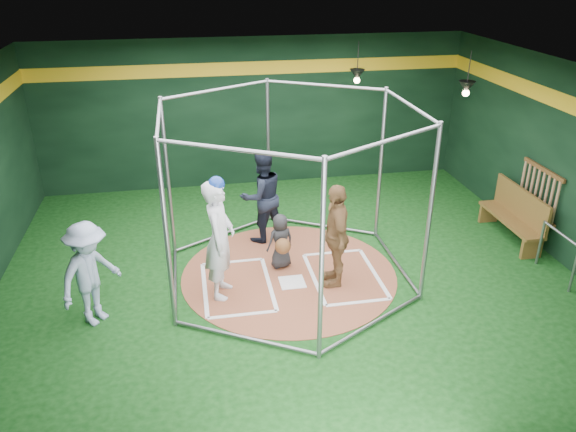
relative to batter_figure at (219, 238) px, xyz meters
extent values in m
cube|color=#0B330D|center=(1.21, 0.41, -1.05)|extent=(10.00, 9.00, 0.02)
cube|color=black|center=(1.21, 0.41, 2.46)|extent=(10.00, 9.00, 0.02)
cube|color=black|center=(1.21, 4.91, 0.71)|extent=(10.00, 0.10, 3.50)
cube|color=black|center=(1.21, -4.09, 0.71)|extent=(10.00, 0.10, 3.50)
cube|color=black|center=(6.21, 0.41, 0.71)|extent=(0.10, 9.00, 3.50)
cube|color=gold|center=(1.21, 4.88, 1.76)|extent=(10.00, 0.01, 0.30)
cube|color=gold|center=(6.18, 0.41, 1.76)|extent=(0.01, 9.00, 0.30)
cylinder|color=brown|center=(1.21, 0.41, -1.04)|extent=(3.80, 3.80, 0.01)
cube|color=white|center=(1.21, 0.11, -1.03)|extent=(0.43, 0.43, 0.01)
cube|color=white|center=(0.26, 1.01, -1.03)|extent=(1.10, 0.07, 0.01)
cube|color=white|center=(0.26, -0.69, -1.03)|extent=(1.10, 0.07, 0.01)
cube|color=white|center=(-0.29, 0.16, -1.03)|extent=(0.07, 1.70, 0.01)
cube|color=white|center=(0.81, 0.16, -1.03)|extent=(0.07, 1.70, 0.01)
cube|color=white|center=(2.16, 1.01, -1.03)|extent=(1.10, 0.07, 0.01)
cube|color=white|center=(2.16, -0.69, -1.03)|extent=(1.10, 0.07, 0.01)
cube|color=white|center=(1.61, 0.16, -1.03)|extent=(0.07, 1.70, 0.01)
cube|color=white|center=(2.71, 0.16, -1.03)|extent=(0.07, 1.70, 0.01)
cylinder|color=gray|center=(3.20, 1.56, 0.46)|extent=(0.07, 0.07, 3.00)
cylinder|color=gray|center=(1.21, 2.71, 0.46)|extent=(0.07, 0.07, 3.00)
cylinder|color=gray|center=(-0.78, 1.56, 0.46)|extent=(0.07, 0.07, 3.00)
cylinder|color=gray|center=(-0.78, -0.74, 0.46)|extent=(0.07, 0.07, 3.00)
cylinder|color=gray|center=(1.21, -1.89, 0.46)|extent=(0.07, 0.07, 3.00)
cylinder|color=gray|center=(3.20, -0.74, 0.46)|extent=(0.07, 0.07, 3.00)
cylinder|color=gray|center=(2.21, 2.13, 1.91)|extent=(2.02, 1.20, 0.06)
cylinder|color=gray|center=(2.21, 2.13, -0.99)|extent=(2.02, 1.20, 0.06)
cylinder|color=gray|center=(0.22, 2.13, 1.91)|extent=(2.02, 1.20, 0.06)
cylinder|color=gray|center=(0.22, 2.13, -0.99)|extent=(2.02, 1.20, 0.06)
cylinder|color=gray|center=(-0.78, 0.41, 1.91)|extent=(0.06, 2.30, 0.06)
cylinder|color=gray|center=(-0.78, 0.41, -0.99)|extent=(0.06, 2.30, 0.06)
cylinder|color=gray|center=(0.22, -1.32, 1.91)|extent=(2.02, 1.20, 0.06)
cylinder|color=gray|center=(0.22, -1.32, -0.99)|extent=(2.02, 1.20, 0.06)
cylinder|color=gray|center=(2.21, -1.32, 1.91)|extent=(2.02, 1.20, 0.06)
cylinder|color=gray|center=(2.21, -1.32, -0.99)|extent=(2.02, 1.20, 0.06)
cylinder|color=gray|center=(3.20, 0.41, 1.91)|extent=(0.06, 2.30, 0.06)
cylinder|color=gray|center=(3.20, 0.41, -0.99)|extent=(0.06, 2.30, 0.06)
cube|color=brown|center=(6.15, 0.81, 0.46)|extent=(0.05, 1.25, 0.08)
cube|color=brown|center=(6.15, 0.81, -0.44)|extent=(0.05, 1.25, 0.08)
cylinder|color=#A97F59|center=(6.13, 0.26, 0.01)|extent=(0.06, 0.06, 0.85)
cylinder|color=#A97F59|center=(6.13, 0.41, 0.01)|extent=(0.06, 0.06, 0.85)
cylinder|color=#A97F59|center=(6.13, 0.57, 0.01)|extent=(0.06, 0.06, 0.85)
cylinder|color=#A97F59|center=(6.13, 0.73, 0.01)|extent=(0.06, 0.06, 0.85)
cylinder|color=#A97F59|center=(6.13, 0.88, 0.01)|extent=(0.06, 0.06, 0.85)
cylinder|color=#A97F59|center=(6.13, 1.04, 0.01)|extent=(0.06, 0.06, 0.85)
cylinder|color=#A97F59|center=(6.13, 1.20, 0.01)|extent=(0.06, 0.06, 0.85)
cylinder|color=#A97F59|center=(6.13, 1.36, 0.01)|extent=(0.06, 0.06, 0.85)
cone|color=black|center=(3.41, 4.01, 1.71)|extent=(0.34, 0.34, 0.22)
sphere|color=#FFD899|center=(3.41, 4.01, 1.58)|extent=(0.14, 0.14, 0.14)
cylinder|color=black|center=(3.41, 4.01, 2.06)|extent=(0.02, 0.02, 0.70)
cone|color=black|center=(5.21, 2.41, 1.71)|extent=(0.34, 0.34, 0.22)
sphere|color=#FFD899|center=(5.21, 2.41, 1.58)|extent=(0.14, 0.14, 0.14)
cylinder|color=black|center=(5.21, 2.41, 2.06)|extent=(0.02, 0.02, 0.70)
imported|color=silver|center=(0.00, 0.00, -0.02)|extent=(0.65, 0.83, 2.02)
sphere|color=navy|center=(0.00, 0.00, 0.93)|extent=(0.26, 0.26, 0.26)
imported|color=#A47746|center=(1.93, 0.00, -0.13)|extent=(0.54, 1.10, 1.81)
imported|color=black|center=(1.11, 0.71, -0.52)|extent=(0.57, 0.46, 1.02)
sphere|color=brown|center=(1.11, 0.46, -0.49)|extent=(0.28, 0.28, 0.28)
imported|color=black|center=(0.94, 1.83, -0.11)|extent=(1.08, 0.96, 1.84)
imported|color=#97A8C8|center=(-1.97, -0.41, -0.21)|extent=(1.17, 1.23, 1.68)
cube|color=brown|center=(5.76, 0.97, -0.63)|extent=(0.42, 1.80, 0.06)
cube|color=brown|center=(5.93, 0.97, -0.30)|extent=(0.06, 1.80, 0.60)
cube|color=brown|center=(5.76, 0.17, -0.85)|extent=(0.40, 0.08, 0.40)
cube|color=brown|center=(5.76, 1.76, -0.85)|extent=(0.40, 0.08, 0.40)
cylinder|color=gray|center=(5.76, -1.00, -0.61)|extent=(0.05, 0.05, 0.86)
cylinder|color=gray|center=(5.76, -0.04, -0.61)|extent=(0.05, 0.05, 0.86)
cylinder|color=gray|center=(5.76, -0.52, -0.20)|extent=(0.05, 0.96, 0.05)
camera|label=1|loc=(-0.37, -8.03, 4.14)|focal=35.00mm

